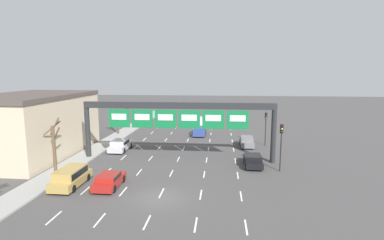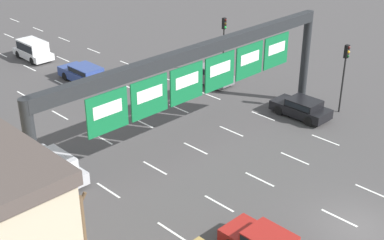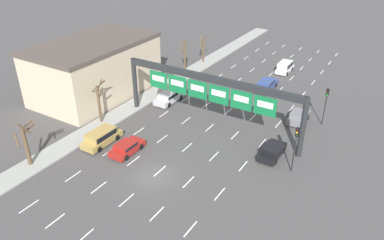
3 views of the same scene
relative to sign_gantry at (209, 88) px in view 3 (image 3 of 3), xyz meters
name	(u,v)px [view 3 (image 3 of 3)]	position (x,y,z in m)	size (l,w,h in m)	color
ground_plane	(154,176)	(0.00, -10.66, -5.26)	(220.00, 220.00, 0.00)	#474444
sidewalk_left	(71,143)	(-11.30, -10.66, -5.19)	(2.80, 110.00, 0.15)	#999993
lane_dashes	(220,119)	(0.00, 2.84, -5.26)	(13.32, 67.00, 0.01)	white
sign_gantry	(209,88)	(0.00, 0.00, 0.00)	(21.97, 0.70, 6.67)	#232628
building_near	(95,68)	(-18.05, 0.66, -1.52)	(10.10, 16.92, 7.46)	#C6B293
suv_white	(285,67)	(1.47, 22.14, -4.32)	(1.84, 4.13, 1.71)	silver
suv_gold	(101,136)	(-8.30, -8.88, -4.34)	(1.98, 4.68, 1.64)	#A88947
car_red	(127,147)	(-4.82, -8.84, -4.58)	(1.86, 3.98, 1.26)	maroon
car_silver	(169,97)	(-8.02, 3.55, -4.50)	(1.97, 4.72, 1.42)	#B7B7BC
car_blue	(266,85)	(1.50, 14.22, -4.52)	(1.92, 4.87, 1.38)	navy
car_black	(272,151)	(8.37, -1.55, -4.55)	(1.84, 4.05, 1.31)	black
car_grey	(299,116)	(8.41, 7.16, -4.49)	(1.81, 3.91, 1.45)	slate
traffic_light_near_gantry	(296,141)	(10.95, -2.98, -1.79)	(0.30, 0.35, 4.88)	black
traffic_light_mid_block	(326,99)	(11.02, 8.09, -1.98)	(0.30, 0.35, 4.60)	black
tree_bare_closest	(26,142)	(-11.60, -15.51, -2.61)	(1.81, 1.93, 4.97)	brown
tree_bare_second	(99,101)	(-11.82, -5.23, -2.43)	(1.82, 1.40, 5.38)	brown
tree_bare_third	(185,55)	(-11.86, 13.51, -2.26)	(1.26, 1.78, 5.22)	brown
tree_bare_furthest	(203,48)	(-11.89, 19.33, -2.74)	(1.37, 1.49, 4.76)	brown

